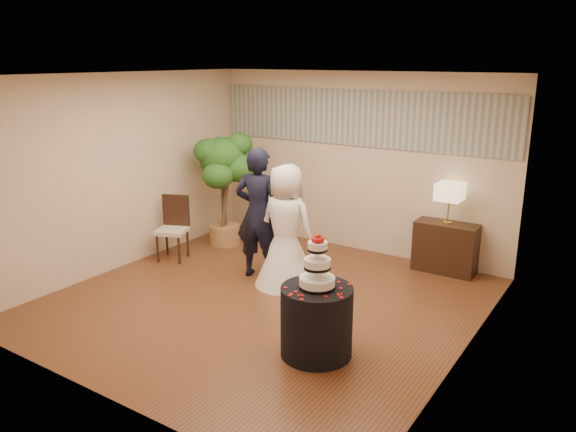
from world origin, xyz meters
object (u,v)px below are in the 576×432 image
Objects in this scene: cake_table at (317,321)px; side_chair at (172,229)px; bride at (286,226)px; table_lamp at (449,203)px; groom at (259,213)px; ficus_tree at (223,189)px; console at (445,247)px; wedding_cake at (317,261)px.

side_chair reaches higher than cake_table.
table_lamp is at bearing -135.55° from bride.
groom is 3.18× the size of table_lamp.
ficus_tree is 1.12m from side_chair.
bride is (0.48, -0.03, -0.09)m from groom.
cake_table is at bearing 132.43° from bride.
console is at bearing 0.00° from table_lamp.
console is (2.13, 1.61, -0.56)m from groom.
cake_table is 1.29× the size of table_lamp.
groom is 1.56m from ficus_tree.
ficus_tree reaches higher than bride.
bride is 2.38m from console.
groom is 2.73m from console.
groom is 1.11× the size of bride.
side_chair is (-1.99, -0.14, -0.34)m from bride.
bride reaches higher than side_chair.
table_lamp reaches higher than cake_table.
bride is at bearing 161.14° from groom.
wedding_cake is 3.85m from ficus_tree.
cake_table is 0.40× the size of ficus_tree.
bride reaches higher than console.
bride is 1.71× the size of side_chair.
cake_table is (1.30, -1.41, -0.46)m from bride.
ficus_tree is (-3.10, 2.28, -0.09)m from wedding_cake.
table_lamp is 0.31× the size of ficus_tree.
bride is 2.00m from ficus_tree.
groom is at bearing -143.41° from console.
bride is 1.97m from cake_table.
ficus_tree reaches higher than wedding_cake.
bride is 2.02m from side_chair.
wedding_cake is 0.66× the size of console.
ficus_tree is at bearing 143.68° from wedding_cake.
cake_table is at bearing -96.58° from table_lamp.
groom is 0.49m from bride.
groom reaches higher than console.
cake_table is 3.89m from ficus_tree.
console is 0.65m from table_lamp.
ficus_tree is at bearing 143.68° from cake_table.
cake_table is (1.78, -1.44, -0.55)m from groom.
groom reaches higher than wedding_cake.
side_chair is at bearing 3.69° from bride.
ficus_tree is at bearing -167.85° from console.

